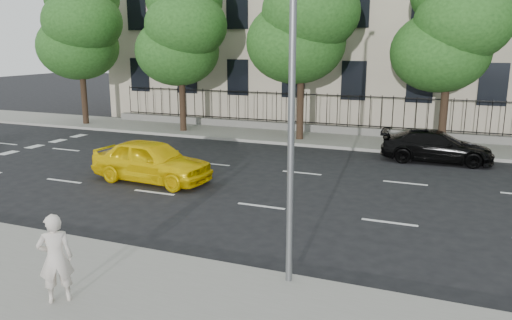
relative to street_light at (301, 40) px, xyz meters
The scene contains 13 objects.
ground 5.99m from the street_light, 144.73° to the left, with size 120.00×120.00×0.00m, color black.
near_sidewalk 6.08m from the street_light, 138.24° to the right, with size 60.00×4.00×0.15m, color gray.
far_sidewalk 16.75m from the street_light, 99.01° to the left, with size 60.00×4.00×0.15m, color gray.
lane_markings 8.67m from the street_light, 110.98° to the left, with size 49.60×4.62×0.01m, color silver, non-canonical shape.
iron_fence 18.21m from the street_light, 98.14° to the left, with size 30.00×0.50×2.20m.
street_light is the anchor object (origin of this frame).
tree_a 23.89m from the street_light, 140.66° to the left, with size 5.71×5.31×9.39m.
tree_b 18.99m from the street_light, 127.15° to the left, with size 5.53×5.12×8.97m.
tree_c 15.82m from the street_light, 106.43° to the left, with size 5.89×5.50×9.80m.
tree_d 15.36m from the street_light, 80.48° to the left, with size 5.34×4.94×8.84m.
yellow_taxi 10.16m from the street_light, 143.36° to the left, with size 1.87×4.66×1.59m, color yellow.
black_sedan 13.79m from the street_light, 79.56° to the left, with size 1.91×4.70×1.37m, color black.
woman_near 6.43m from the street_light, 142.07° to the right, with size 0.65×0.43×1.79m, color silver.
Camera 1 is at (5.49, -11.63, 5.08)m, focal length 35.00 mm.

